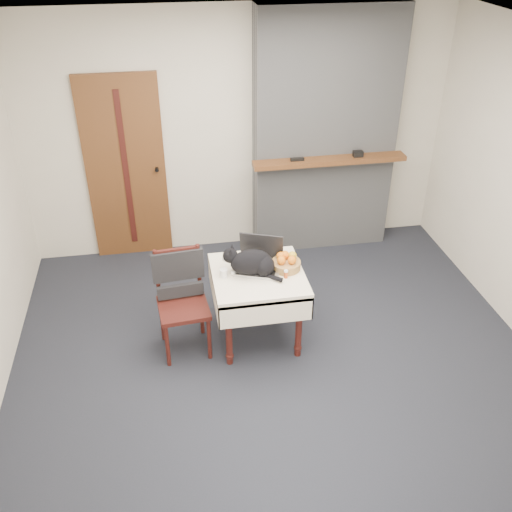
{
  "coord_description": "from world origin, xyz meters",
  "views": [
    {
      "loc": [
        -0.81,
        -3.72,
        3.39
      ],
      "look_at": [
        -0.13,
        0.21,
        0.9
      ],
      "focal_mm": 40.0,
      "sensor_mm": 36.0,
      "label": 1
    }
  ],
  "objects_px": {
    "laptop": "(260,260)",
    "fruit_basket": "(286,263)",
    "pill_bottle": "(286,274)",
    "cat": "(252,263)",
    "chair": "(180,287)",
    "door": "(126,170)",
    "cream_jar": "(224,273)",
    "side_table": "(258,284)"
  },
  "relations": [
    {
      "from": "side_table",
      "to": "cream_jar",
      "type": "distance_m",
      "value": 0.33
    },
    {
      "from": "cat",
      "to": "cream_jar",
      "type": "distance_m",
      "value": 0.26
    },
    {
      "from": "fruit_basket",
      "to": "chair",
      "type": "xyz_separation_m",
      "value": [
        -0.91,
        0.02,
        -0.16
      ]
    },
    {
      "from": "cat",
      "to": "pill_bottle",
      "type": "bearing_deg",
      "value": -5.49
    },
    {
      "from": "door",
      "to": "laptop",
      "type": "relative_size",
      "value": 4.27
    },
    {
      "from": "door",
      "to": "pill_bottle",
      "type": "xyz_separation_m",
      "value": [
        1.32,
        -1.83,
        -0.26
      ]
    },
    {
      "from": "side_table",
      "to": "cream_jar",
      "type": "relative_size",
      "value": 10.46
    },
    {
      "from": "side_table",
      "to": "cat",
      "type": "xyz_separation_m",
      "value": [
        -0.05,
        0.0,
        0.22
      ]
    },
    {
      "from": "side_table",
      "to": "laptop",
      "type": "distance_m",
      "value": 0.21
    },
    {
      "from": "pill_bottle",
      "to": "fruit_basket",
      "type": "distance_m",
      "value": 0.15
    },
    {
      "from": "fruit_basket",
      "to": "chair",
      "type": "height_order",
      "value": "chair"
    },
    {
      "from": "chair",
      "to": "door",
      "type": "bearing_deg",
      "value": 99.69
    },
    {
      "from": "laptop",
      "to": "cream_jar",
      "type": "distance_m",
      "value": 0.34
    },
    {
      "from": "cat",
      "to": "cream_jar",
      "type": "bearing_deg",
      "value": -160.99
    },
    {
      "from": "cat",
      "to": "fruit_basket",
      "type": "height_order",
      "value": "cat"
    },
    {
      "from": "side_table",
      "to": "pill_bottle",
      "type": "bearing_deg",
      "value": -26.67
    },
    {
      "from": "pill_bottle",
      "to": "door",
      "type": "bearing_deg",
      "value": 125.78
    },
    {
      "from": "side_table",
      "to": "cat",
      "type": "relative_size",
      "value": 1.59
    },
    {
      "from": "cat",
      "to": "fruit_basket",
      "type": "xyz_separation_m",
      "value": [
        0.3,
        0.03,
        -0.05
      ]
    },
    {
      "from": "cat",
      "to": "pill_bottle",
      "type": "distance_m",
      "value": 0.3
    },
    {
      "from": "laptop",
      "to": "chair",
      "type": "bearing_deg",
      "value": -155.14
    },
    {
      "from": "pill_bottle",
      "to": "cat",
      "type": "bearing_deg",
      "value": 157.59
    },
    {
      "from": "door",
      "to": "fruit_basket",
      "type": "relative_size",
      "value": 7.97
    },
    {
      "from": "laptop",
      "to": "fruit_basket",
      "type": "distance_m",
      "value": 0.23
    },
    {
      "from": "cat",
      "to": "pill_bottle",
      "type": "xyz_separation_m",
      "value": [
        0.27,
        -0.11,
        -0.07
      ]
    },
    {
      "from": "cream_jar",
      "to": "chair",
      "type": "bearing_deg",
      "value": 170.63
    },
    {
      "from": "door",
      "to": "laptop",
      "type": "bearing_deg",
      "value": -55.1
    },
    {
      "from": "cat",
      "to": "door",
      "type": "bearing_deg",
      "value": 138.36
    },
    {
      "from": "laptop",
      "to": "cat",
      "type": "height_order",
      "value": "laptop"
    },
    {
      "from": "chair",
      "to": "cream_jar",
      "type": "bearing_deg",
      "value": -14.41
    },
    {
      "from": "pill_bottle",
      "to": "chair",
      "type": "height_order",
      "value": "chair"
    },
    {
      "from": "pill_bottle",
      "to": "fruit_basket",
      "type": "xyz_separation_m",
      "value": [
        0.03,
        0.14,
        0.02
      ]
    },
    {
      "from": "fruit_basket",
      "to": "door",
      "type": "bearing_deg",
      "value": 128.71
    },
    {
      "from": "door",
      "to": "cream_jar",
      "type": "distance_m",
      "value": 1.92
    },
    {
      "from": "pill_bottle",
      "to": "laptop",
      "type": "bearing_deg",
      "value": 132.01
    },
    {
      "from": "cat",
      "to": "fruit_basket",
      "type": "bearing_deg",
      "value": 23.15
    },
    {
      "from": "laptop",
      "to": "cream_jar",
      "type": "height_order",
      "value": "laptop"
    },
    {
      "from": "cream_jar",
      "to": "pill_bottle",
      "type": "distance_m",
      "value": 0.52
    },
    {
      "from": "fruit_basket",
      "to": "cat",
      "type": "bearing_deg",
      "value": -173.77
    },
    {
      "from": "side_table",
      "to": "pill_bottle",
      "type": "relative_size",
      "value": 10.67
    },
    {
      "from": "door",
      "to": "pill_bottle",
      "type": "distance_m",
      "value": 2.27
    },
    {
      "from": "door",
      "to": "chair",
      "type": "bearing_deg",
      "value": -75.27
    }
  ]
}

